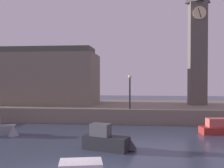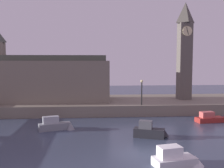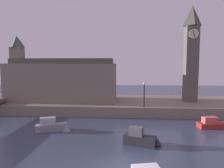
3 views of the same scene
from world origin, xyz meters
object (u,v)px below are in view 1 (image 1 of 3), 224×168
Objects in this scene: parliament_hall at (25,76)px; boat_barge_dark at (109,141)px; streetlamp at (130,87)px; clock_tower at (197,38)px.

parliament_hall reaches higher than boat_barge_dark.
parliament_hall is 5.01× the size of streetlamp.
clock_tower is 4.09× the size of boat_barge_dark.
parliament_hall is at bearing 129.08° from boat_barge_dark.
streetlamp is 0.94× the size of boat_barge_dark.
clock_tower is at bearing 60.62° from boat_barge_dark.
clock_tower reaches higher than parliament_hall.
parliament_hall is (-20.77, -0.40, -4.40)m from clock_tower.
streetlamp is (-7.67, -5.26, -5.56)m from clock_tower.
boat_barge_dark is at bearing -95.46° from streetlamp.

